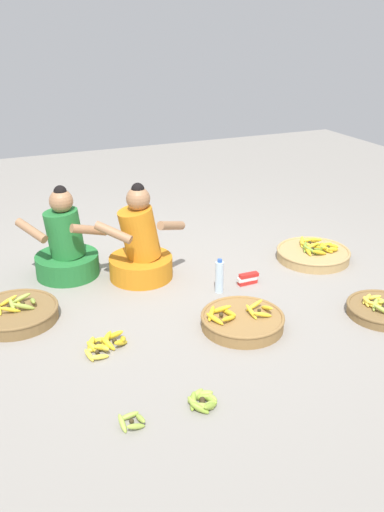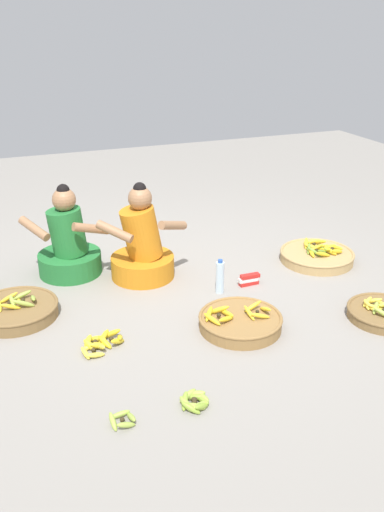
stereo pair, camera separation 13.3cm
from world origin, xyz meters
The scene contains 12 objects.
ground_plane centered at (0.00, 0.00, 0.00)m, with size 10.00×10.00×0.00m, color gray.
vendor_woman_front centered at (-0.24, 0.30, 0.26)m, with size 0.75×0.52×0.81m.
vendor_woman_behind centered at (-0.79, 0.58, 0.25)m, with size 0.69×0.52×0.77m.
banana_basket_back_left centered at (0.15, -0.74, 0.06)m, with size 0.58×0.58×0.16m.
banana_basket_back_center centered at (1.28, 0.04, 0.06)m, with size 0.65×0.65×0.16m.
banana_basket_near_vendor centered at (1.17, -0.99, 0.05)m, with size 0.51×0.51×0.16m.
banana_basket_front_left centered at (-1.28, -0.01, 0.06)m, with size 0.60×0.60×0.18m.
loose_bananas_near_bicycle centered at (-0.45, -1.39, 0.03)m, with size 0.19×0.21×0.08m.
loose_bananas_front_center centered at (-0.80, -0.62, 0.03)m, with size 0.32×0.26×0.09m.
loose_bananas_mid_right centered at (-0.86, -1.39, 0.03)m, with size 0.14×0.14×0.08m.
water_bottle centered at (0.23, -0.20, 0.13)m, with size 0.07×0.07×0.28m.
packet_carton_stack centered at (0.51, -0.16, 0.04)m, with size 0.18×0.06×0.09m.
Camera 1 is at (-1.47, -3.63, 2.00)m, focal length 38.51 mm.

